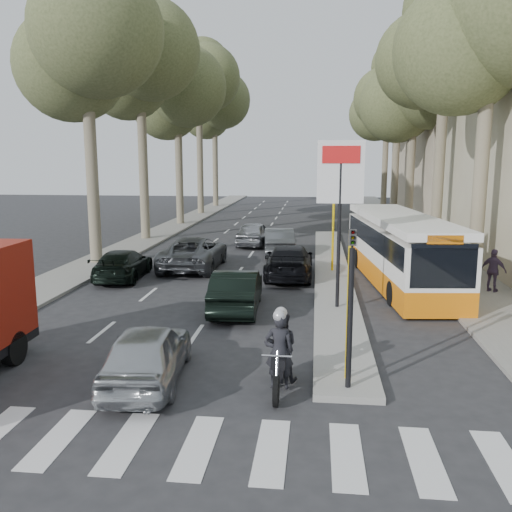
{
  "coord_description": "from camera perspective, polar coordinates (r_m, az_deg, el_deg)",
  "views": [
    {
      "loc": [
        2.49,
        -12.67,
        5.02
      ],
      "look_at": [
        0.39,
        6.21,
        1.6
      ],
      "focal_mm": 38.0,
      "sensor_mm": 36.0,
      "label": 1
    }
  ],
  "objects": [
    {
      "name": "motorcycle",
      "position": [
        12.16,
        2.54,
        -9.92
      ],
      "size": [
        0.78,
        2.17,
        1.84
      ],
      "rotation": [
        0.0,
        0.0,
        -0.01
      ],
      "color": "black",
      "rests_on": "ground"
    },
    {
      "name": "queue_car_d",
      "position": [
        28.68,
        2.42,
        1.55
      ],
      "size": [
        1.95,
        4.43,
        1.42
      ],
      "primitive_type": "imported",
      "rotation": [
        0.0,
        0.0,
        3.25
      ],
      "color": "#4F5357",
      "rests_on": "ground"
    },
    {
      "name": "dark_hatchback",
      "position": [
        18.11,
        -2.06,
        -3.61
      ],
      "size": [
        1.67,
        4.3,
        1.39
      ],
      "primitive_type": "imported",
      "rotation": [
        0.0,
        0.0,
        3.19
      ],
      "color": "black",
      "rests_on": "ground"
    },
    {
      "name": "pedestrian_far",
      "position": [
        23.95,
        20.99,
        -0.38
      ],
      "size": [
        1.04,
        1.01,
        1.56
      ],
      "primitive_type": "imported",
      "rotation": [
        0.0,
        0.0,
        3.89
      ],
      "color": "brown",
      "rests_on": "sidewalk_right"
    },
    {
      "name": "queue_car_e",
      "position": [
        23.54,
        -13.83,
        -0.85
      ],
      "size": [
        2.04,
        4.42,
        1.25
      ],
      "primitive_type": "imported",
      "rotation": [
        0.0,
        0.0,
        3.21
      ],
      "color": "black",
      "rests_on": "ground"
    },
    {
      "name": "tree_l_a",
      "position": [
        27.39,
        -17.21,
        21.07
      ],
      "size": [
        7.4,
        7.2,
        14.1
      ],
      "color": "#6B604C",
      "rests_on": "ground"
    },
    {
      "name": "tree_l_e",
      "position": [
        58.02,
        -4.24,
        15.83
      ],
      "size": [
        7.4,
        7.2,
        14.49
      ],
      "color": "#6B604C",
      "rests_on": "ground"
    },
    {
      "name": "sidewalk_right",
      "position": [
        38.48,
        15.43,
        2.44
      ],
      "size": [
        3.2,
        70.0,
        0.12
      ],
      "primitive_type": "cube",
      "color": "gray",
      "rests_on": "ground"
    },
    {
      "name": "pedestrian_near",
      "position": [
        21.97,
        23.72,
        -1.41
      ],
      "size": [
        1.03,
        0.95,
        1.61
      ],
      "primitive_type": "imported",
      "rotation": [
        0.0,
        0.0,
        2.47
      ],
      "color": "#493753",
      "rests_on": "sidewalk_right"
    },
    {
      "name": "tree_r_b",
      "position": [
        32.15,
        19.67,
        21.12
      ],
      "size": [
        7.4,
        7.2,
        15.27
      ],
      "color": "#6B604C",
      "rests_on": "ground"
    },
    {
      "name": "silver_hatchback",
      "position": [
        12.7,
        -11.35,
        -9.98
      ],
      "size": [
        1.97,
        4.13,
        1.36
      ],
      "primitive_type": "imported",
      "rotation": [
        0.0,
        0.0,
        3.23
      ],
      "color": "#ADB1B5",
      "rests_on": "ground"
    },
    {
      "name": "ground",
      "position": [
        13.85,
        -4.54,
        -11.08
      ],
      "size": [
        120.0,
        120.0,
        0.0
      ],
      "primitive_type": "plane",
      "color": "#28282B",
      "rests_on": "ground"
    },
    {
      "name": "tree_l_c",
      "position": [
        42.35,
        -8.08,
        16.92
      ],
      "size": [
        7.4,
        7.2,
        13.71
      ],
      "color": "#6B604C",
      "rests_on": "ground"
    },
    {
      "name": "queue_car_a",
      "position": [
        25.17,
        -6.56,
        0.36
      ],
      "size": [
        2.49,
        5.37,
        1.49
      ],
      "primitive_type": "imported",
      "rotation": [
        0.0,
        0.0,
        3.15
      ],
      "color": "#4E5156",
      "rests_on": "ground"
    },
    {
      "name": "tree_r_e",
      "position": [
        55.45,
        13.8,
        15.48
      ],
      "size": [
        7.4,
        7.2,
        14.1
      ],
      "color": "#6B604C",
      "rests_on": "ground"
    },
    {
      "name": "traffic_light_island",
      "position": [
        11.48,
        9.99,
        -2.71
      ],
      "size": [
        0.16,
        0.41,
        3.6
      ],
      "color": "black",
      "rests_on": "ground"
    },
    {
      "name": "tree_r_d",
      "position": [
        47.63,
        14.98,
        17.18
      ],
      "size": [
        7.4,
        7.2,
        14.88
      ],
      "color": "#6B604C",
      "rests_on": "ground"
    },
    {
      "name": "traffic_island",
      "position": [
        24.19,
        8.01,
        -1.68
      ],
      "size": [
        1.5,
        26.0,
        0.16
      ],
      "primitive_type": "cube",
      "color": "gray",
      "rests_on": "ground"
    },
    {
      "name": "median_left",
      "position": [
        42.29,
        -8.08,
        3.38
      ],
      "size": [
        2.4,
        64.0,
        0.12
      ],
      "primitive_type": "cube",
      "color": "gray",
      "rests_on": "ground"
    },
    {
      "name": "billboard",
      "position": [
        17.73,
        8.82,
        5.83
      ],
      "size": [
        1.5,
        12.1,
        5.6
      ],
      "color": "yellow",
      "rests_on": "ground"
    },
    {
      "name": "tree_l_d",
      "position": [
        50.32,
        -5.89,
        17.86
      ],
      "size": [
        7.4,
        7.2,
        15.66
      ],
      "color": "#6B604C",
      "rests_on": "ground"
    },
    {
      "name": "tree_r_c",
      "position": [
        39.6,
        16.5,
        16.58
      ],
      "size": [
        7.4,
        7.2,
        13.32
      ],
      "color": "#6B604C",
      "rests_on": "ground"
    },
    {
      "name": "building_far",
      "position": [
        48.54,
        22.48,
        12.98
      ],
      "size": [
        11.0,
        20.0,
        16.0
      ],
      "primitive_type": "cube",
      "color": "#B7A88E",
      "rests_on": "ground"
    },
    {
      "name": "tree_l_b",
      "position": [
        34.94,
        -11.92,
        19.98
      ],
      "size": [
        7.4,
        7.2,
        14.88
      ],
      "color": "#6B604C",
      "rests_on": "ground"
    },
    {
      "name": "queue_car_b",
      "position": [
        23.15,
        3.51,
        -0.55
      ],
      "size": [
        2.02,
        4.88,
        1.41
      ],
      "primitive_type": "imported",
      "rotation": [
        0.0,
        0.0,
        3.15
      ],
      "color": "black",
      "rests_on": "ground"
    },
    {
      "name": "tree_r_a",
      "position": [
        24.32,
        23.85,
        22.12
      ],
      "size": [
        7.4,
        7.2,
        14.1
      ],
      "color": "#6B604C",
      "rests_on": "ground"
    },
    {
      "name": "queue_car_c",
      "position": [
        31.7,
        -0.22,
        2.39
      ],
      "size": [
        1.97,
        4.25,
        1.41
      ],
      "primitive_type": "imported",
      "rotation": [
        0.0,
        0.0,
        3.07
      ],
      "color": "#97999E",
      "rests_on": "ground"
    },
    {
      "name": "city_bus",
      "position": [
        22.64,
        14.87,
        0.88
      ],
      "size": [
        3.4,
        10.86,
        2.81
      ],
      "rotation": [
        0.0,
        0.0,
        0.1
      ],
      "color": "orange",
      "rests_on": "ground"
    }
  ]
}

